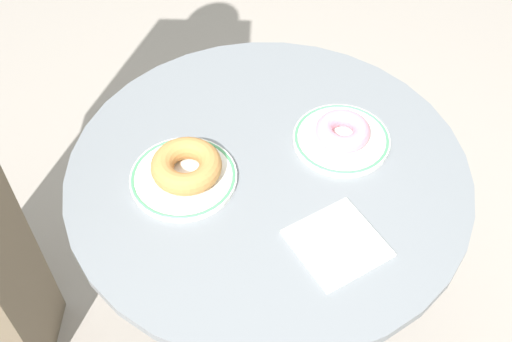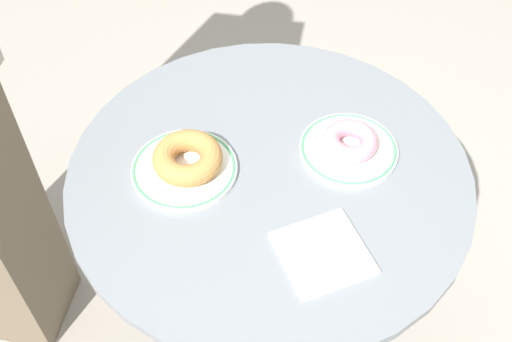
{
  "view_description": "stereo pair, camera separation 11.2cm",
  "coord_description": "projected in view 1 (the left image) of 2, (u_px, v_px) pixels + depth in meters",
  "views": [
    {
      "loc": [
        -0.23,
        -0.7,
        1.6
      ],
      "look_at": [
        -0.03,
        -0.01,
        0.74
      ],
      "focal_mm": 44.04,
      "sensor_mm": 36.0,
      "label": 1
    },
    {
      "loc": [
        -0.12,
        -0.73,
        1.6
      ],
      "look_at": [
        -0.03,
        -0.01,
        0.74
      ],
      "focal_mm": 44.04,
      "sensor_mm": 36.0,
      "label": 2
    }
  ],
  "objects": [
    {
      "name": "cafe_table",
      "position": [
        267.0,
        232.0,
        1.29
      ],
      "size": [
        0.74,
        0.74,
        0.73
      ],
      "color": "slate",
      "rests_on": "ground"
    },
    {
      "name": "plate_left",
      "position": [
        184.0,
        177.0,
        1.12
      ],
      "size": [
        0.19,
        0.19,
        0.01
      ],
      "color": "white",
      "rests_on": "cafe_table"
    },
    {
      "name": "plate_right",
      "position": [
        341.0,
        139.0,
        1.18
      ],
      "size": [
        0.18,
        0.18,
        0.01
      ],
      "color": "white",
      "rests_on": "cafe_table"
    },
    {
      "name": "donut_old_fashioned",
      "position": [
        186.0,
        166.0,
        1.1
      ],
      "size": [
        0.14,
        0.14,
        0.04
      ],
      "primitive_type": "torus",
      "rotation": [
        0.0,
        0.0,
        3.03
      ],
      "color": "#BC7F42",
      "rests_on": "plate_left"
    },
    {
      "name": "donut_pink_frosted",
      "position": [
        343.0,
        131.0,
        1.16
      ],
      "size": [
        0.1,
        0.1,
        0.03
      ],
      "primitive_type": "torus",
      "rotation": [
        0.0,
        0.0,
        4.72
      ],
      "color": "pink",
      "rests_on": "plate_right"
    },
    {
      "name": "paper_napkin",
      "position": [
        337.0,
        243.0,
        1.03
      ],
      "size": [
        0.17,
        0.17,
        0.01
      ],
      "primitive_type": "cube",
      "rotation": [
        0.0,
        0.0,
        0.25
      ],
      "color": "white",
      "rests_on": "cafe_table"
    }
  ]
}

